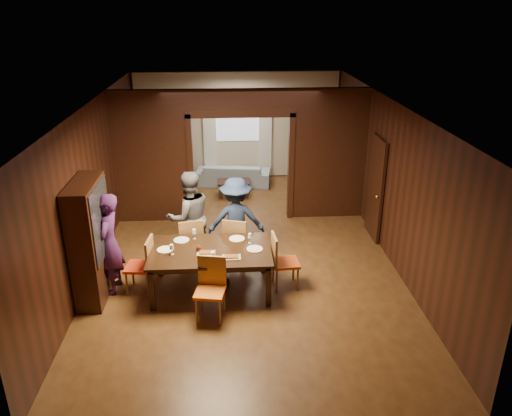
{
  "coord_description": "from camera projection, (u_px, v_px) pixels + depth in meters",
  "views": [
    {
      "loc": [
        -0.3,
        -8.85,
        4.56
      ],
      "look_at": [
        0.21,
        -0.4,
        1.05
      ],
      "focal_mm": 35.0,
      "sensor_mm": 36.0,
      "label": 1
    }
  ],
  "objects": [
    {
      "name": "curtain_right",
      "position": [
        265.0,
        133.0,
        13.55
      ],
      "size": [
        0.35,
        0.06,
        2.4
      ],
      "primitive_type": "cube",
      "color": "white",
      "rests_on": "back_wall"
    },
    {
      "name": "room_walls",
      "position": [
        240.0,
        150.0,
        11.09
      ],
      "size": [
        5.52,
        9.01,
        2.9
      ],
      "color": "black",
      "rests_on": "floor"
    },
    {
      "name": "tumbler",
      "position": [
        213.0,
        256.0,
        7.9
      ],
      "size": [
        0.07,
        0.07,
        0.14
      ],
      "primitive_type": "cylinder",
      "color": "white",
      "rests_on": "dining_table"
    },
    {
      "name": "plate_right",
      "position": [
        255.0,
        249.0,
        8.27
      ],
      "size": [
        0.27,
        0.27,
        0.01
      ],
      "primitive_type": "cylinder",
      "color": "silver",
      "rests_on": "dining_table"
    },
    {
      "name": "serving_bowl",
      "position": [
        219.0,
        245.0,
        8.31
      ],
      "size": [
        0.34,
        0.34,
        0.08
      ],
      "primitive_type": "imported",
      "color": "black",
      "rests_on": "dining_table"
    },
    {
      "name": "plate_left",
      "position": [
        165.0,
        250.0,
        8.24
      ],
      "size": [
        0.27,
        0.27,
        0.01
      ],
      "primitive_type": "cylinder",
      "color": "white",
      "rests_on": "dining_table"
    },
    {
      "name": "plate_far_r",
      "position": [
        237.0,
        239.0,
        8.63
      ],
      "size": [
        0.27,
        0.27,
        0.01
      ],
      "primitive_type": "cylinder",
      "color": "white",
      "rests_on": "dining_table"
    },
    {
      "name": "ceiling",
      "position": [
        243.0,
        103.0,
        8.81
      ],
      "size": [
        5.5,
        9.0,
        0.02
      ],
      "primitive_type": "cube",
      "color": "silver",
      "rests_on": "room_walls"
    },
    {
      "name": "curtain_left",
      "position": [
        210.0,
        134.0,
        13.46
      ],
      "size": [
        0.35,
        0.06,
        2.4
      ],
      "primitive_type": "cube",
      "color": "white",
      "rests_on": "back_wall"
    },
    {
      "name": "coffee_table",
      "position": [
        233.0,
        188.0,
        12.58
      ],
      "size": [
        0.8,
        0.5,
        0.4
      ],
      "primitive_type": "cube",
      "color": "black",
      "rests_on": "floor"
    },
    {
      "name": "person_navy",
      "position": [
        236.0,
        220.0,
        9.24
      ],
      "size": [
        1.07,
        0.62,
        1.64
      ],
      "primitive_type": "imported",
      "rotation": [
        0.0,
        0.0,
        3.16
      ],
      "color": "#1B2844",
      "rests_on": "floor"
    },
    {
      "name": "floor",
      "position": [
        244.0,
        249.0,
        9.92
      ],
      "size": [
        9.0,
        9.0,
        0.0
      ],
      "primitive_type": "plane",
      "color": "#4C2C15",
      "rests_on": "ground"
    },
    {
      "name": "chair_far_r",
      "position": [
        237.0,
        241.0,
        9.19
      ],
      "size": [
        0.54,
        0.54,
        0.97
      ],
      "primitive_type": null,
      "rotation": [
        0.0,
        0.0,
        2.87
      ],
      "color": "#F05116",
      "rests_on": "floor"
    },
    {
      "name": "wineglass_right",
      "position": [
        250.0,
        238.0,
        8.45
      ],
      "size": [
        0.08,
        0.08,
        0.18
      ],
      "primitive_type": null,
      "color": "silver",
      "rests_on": "dining_table"
    },
    {
      "name": "wineglass_left",
      "position": [
        172.0,
        250.0,
        8.06
      ],
      "size": [
        0.08,
        0.08,
        0.18
      ],
      "primitive_type": null,
      "color": "silver",
      "rests_on": "dining_table"
    },
    {
      "name": "platter_b",
      "position": [
        231.0,
        257.0,
        7.98
      ],
      "size": [
        0.3,
        0.2,
        0.04
      ],
      "primitive_type": "cube",
      "color": "gray",
      "rests_on": "dining_table"
    },
    {
      "name": "chair_far_l",
      "position": [
        190.0,
        241.0,
        9.16
      ],
      "size": [
        0.52,
        0.52,
        0.97
      ],
      "primitive_type": null,
      "rotation": [
        0.0,
        0.0,
        3.34
      ],
      "color": "#C37912",
      "rests_on": "floor"
    },
    {
      "name": "door_right",
      "position": [
        375.0,
        188.0,
        10.13
      ],
      "size": [
        0.06,
        0.9,
        2.1
      ],
      "primitive_type": "cube",
      "color": "black",
      "rests_on": "floor"
    },
    {
      "name": "wineglass_far",
      "position": [
        194.0,
        234.0,
        8.6
      ],
      "size": [
        0.08,
        0.08,
        0.18
      ],
      "primitive_type": null,
      "color": "white",
      "rests_on": "dining_table"
    },
    {
      "name": "person_purple",
      "position": [
        109.0,
        244.0,
        8.19
      ],
      "size": [
        0.46,
        0.66,
        1.75
      ],
      "primitive_type": "imported",
      "rotation": [
        0.0,
        0.0,
        -1.64
      ],
      "color": "#3F1B4F",
      "rests_on": "floor"
    },
    {
      "name": "condiment_jar",
      "position": [
        199.0,
        248.0,
        8.17
      ],
      "size": [
        0.08,
        0.08,
        0.11
      ],
      "primitive_type": null,
      "color": "#4C2611",
      "rests_on": "dining_table"
    },
    {
      "name": "chair_right",
      "position": [
        286.0,
        261.0,
        8.47
      ],
      "size": [
        0.47,
        0.47,
        0.97
      ],
      "primitive_type": null,
      "rotation": [
        0.0,
        0.0,
        1.65
      ],
      "color": "#BF4412",
      "rests_on": "floor"
    },
    {
      "name": "chair_left",
      "position": [
        139.0,
        265.0,
        8.34
      ],
      "size": [
        0.48,
        0.48,
        0.97
      ],
      "primitive_type": null,
      "rotation": [
        0.0,
        0.0,
        -1.68
      ],
      "color": "red",
      "rests_on": "floor"
    },
    {
      "name": "hutch",
      "position": [
        90.0,
        241.0,
        8.02
      ],
      "size": [
        0.4,
        1.2,
        2.0
      ],
      "primitive_type": "cube",
      "color": "black",
      "rests_on": "floor"
    },
    {
      "name": "dining_table",
      "position": [
        211.0,
        270.0,
        8.4
      ],
      "size": [
        2.01,
        1.25,
        0.76
      ],
      "primitive_type": "cube",
      "color": "black",
      "rests_on": "floor"
    },
    {
      "name": "person_grey",
      "position": [
        189.0,
        217.0,
        9.18
      ],
      "size": [
        1.05,
        0.94,
        1.77
      ],
      "primitive_type": "imported",
      "rotation": [
        0.0,
        0.0,
        3.52
      ],
      "color": "#515057",
      "rests_on": "floor"
    },
    {
      "name": "sofa",
      "position": [
        233.0,
        174.0,
        13.36
      ],
      "size": [
        2.05,
        1.03,
        0.57
      ],
      "primitive_type": "imported",
      "rotation": [
        0.0,
        0.0,
        3.0
      ],
      "color": "#91AABE",
      "rests_on": "floor"
    },
    {
      "name": "plate_near",
      "position": [
        207.0,
        261.0,
        7.89
      ],
      "size": [
        0.27,
        0.27,
        0.01
      ],
      "primitive_type": "cylinder",
      "color": "white",
      "rests_on": "dining_table"
    },
    {
      "name": "platter_a",
      "position": [
        206.0,
        253.0,
        8.12
      ],
      "size": [
        0.3,
        0.2,
        0.04
      ],
      "primitive_type": "cube",
      "color": "gray",
      "rests_on": "dining_table"
    },
    {
      "name": "chair_near",
      "position": [
        210.0,
        290.0,
        7.61
      ],
      "size": [
        0.51,
        0.51,
        0.97
      ],
      "primitive_type": null,
      "rotation": [
        0.0,
        0.0,
        -0.18
      ],
      "color": "orange",
      "rests_on": "floor"
    },
    {
      "name": "window_far",
      "position": [
        237.0,
        117.0,
        13.37
      ],
      "size": [
        1.2,
        0.03,
        1.3
      ],
      "primitive_type": "cube",
      "color": "silver",
      "rests_on": "back_wall"
    },
    {
      "name": "plate_far_l",
      "position": [
        181.0,
        240.0,
        8.58
      ],
      "size": [
        0.27,
        0.27,
        0.01
      ],
      "primitive_type": "cylinder",
      "color": "silver",
      "rests_on": "dining_table"
    }
  ]
}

